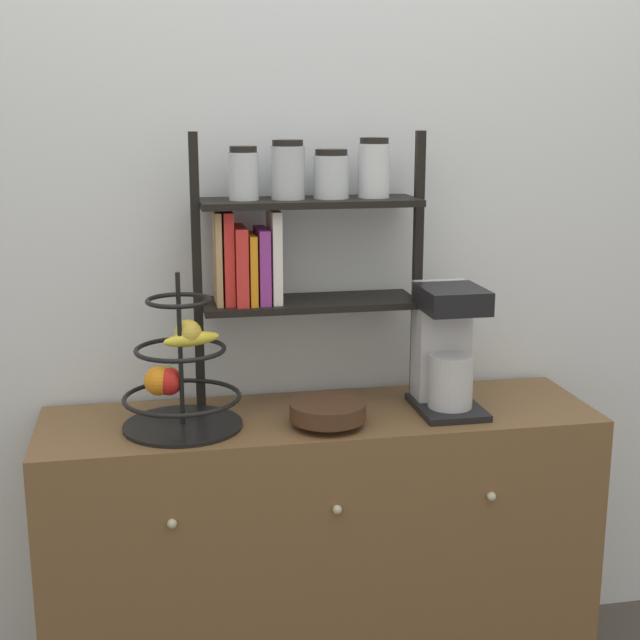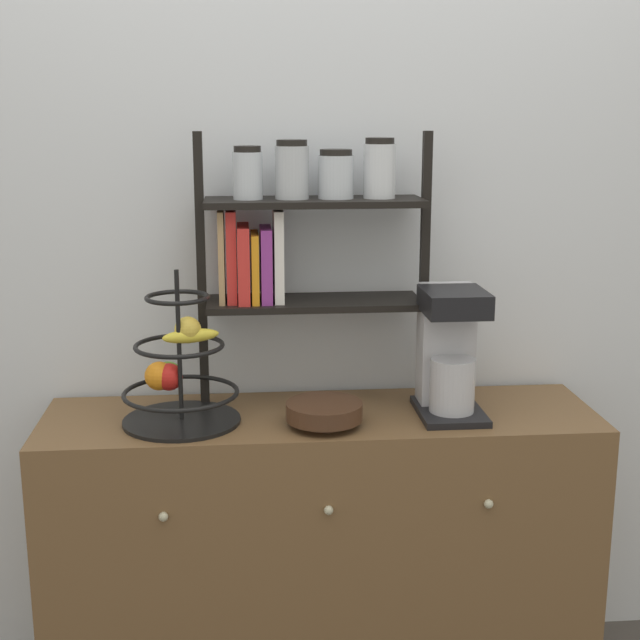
% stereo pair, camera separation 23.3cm
% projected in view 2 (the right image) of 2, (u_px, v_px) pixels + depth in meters
% --- Properties ---
extents(wall_back, '(7.00, 0.05, 2.60)m').
position_uv_depth(wall_back, '(313.00, 223.00, 2.53)').
color(wall_back, silver).
rests_on(wall_back, ground_plane).
extents(sideboard, '(1.49, 0.43, 0.82)m').
position_uv_depth(sideboard, '(321.00, 553.00, 2.48)').
color(sideboard, brown).
rests_on(sideboard, ground_plane).
extents(coffee_maker, '(0.17, 0.24, 0.34)m').
position_uv_depth(coffee_maker, '(449.00, 350.00, 2.37)').
color(coffee_maker, black).
rests_on(coffee_maker, sideboard).
extents(fruit_stand, '(0.31, 0.31, 0.41)m').
position_uv_depth(fruit_stand, '(178.00, 374.00, 2.31)').
color(fruit_stand, black).
rests_on(fruit_stand, sideboard).
extents(wooden_bowl, '(0.20, 0.20, 0.06)m').
position_uv_depth(wooden_bowl, '(324.00, 412.00, 2.29)').
color(wooden_bowl, '#422819').
rests_on(wooden_bowl, sideboard).
extents(shelf_hutch, '(0.63, 0.20, 0.74)m').
position_uv_depth(shelf_hutch, '(295.00, 231.00, 2.39)').
color(shelf_hutch, black).
rests_on(shelf_hutch, sideboard).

